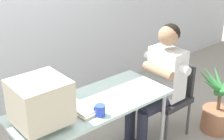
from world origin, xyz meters
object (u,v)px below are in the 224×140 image
Objects in this scene: potted_plant at (218,106)px; desk_mug at (100,110)px; crt_monitor at (41,102)px; person_seated at (159,80)px; desk at (92,109)px; office_chair at (170,94)px; keyboard at (75,106)px.

potted_plant is 1.64m from desk_mug.
crt_monitor is 0.32× the size of person_seated.
crt_monitor reaches higher than potted_plant.
office_chair is (1.03, -0.03, -0.19)m from desk.
desk_mug is (-0.07, -0.21, 0.11)m from desk.
keyboard is at bearing 177.00° from person_seated.
office_chair reaches higher than potted_plant.
desk_mug is (-1.10, -0.17, 0.30)m from office_chair.
potted_plant is at bearing -9.15° from crt_monitor.
office_chair is (1.54, 0.02, -0.47)m from crt_monitor.
potted_plant is (0.64, -0.34, -0.40)m from person_seated.
keyboard is 0.56× the size of office_chair.
keyboard reaches higher than potted_plant.
office_chair is 0.64× the size of person_seated.
desk_mug is (0.44, -0.16, -0.17)m from crt_monitor.
desk_mug reaches higher than office_chair.
person_seated is (0.85, -0.03, 0.03)m from desk.
office_chair is 1.16m from desk_mug.
desk is at bearing 177.88° from person_seated.
person_seated reaches higher than keyboard.
person_seated is at bearing -180.00° from office_chair.
desk is 15.41× the size of desk_mug.
desk is at bearing 178.26° from office_chair.
desk_mug is at bearing -169.20° from person_seated.
keyboard is 4.80× the size of desk_mug.
office_chair is at bearing -1.74° from desk.
crt_monitor is 1.61m from office_chair.
keyboard is at bearing 166.68° from potted_plant.
desk is 1.80× the size of office_chair.
desk_mug reaches higher than desk.
desk is 0.58m from crt_monitor.
potted_plant is (1.49, -0.37, -0.37)m from desk.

